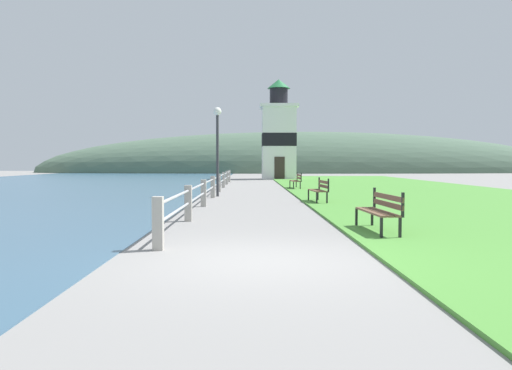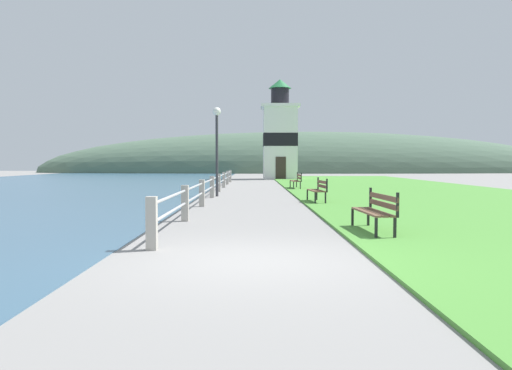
{
  "view_description": "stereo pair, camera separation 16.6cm",
  "coord_description": "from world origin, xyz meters",
  "px_view_note": "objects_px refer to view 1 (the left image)",
  "views": [
    {
      "loc": [
        -0.16,
        -7.62,
        1.53
      ],
      "look_at": [
        0.16,
        19.1,
        0.3
      ],
      "focal_mm": 35.0,
      "sensor_mm": 36.0,
      "label": 1
    },
    {
      "loc": [
        0.01,
        -7.63,
        1.53
      ],
      "look_at": [
        0.16,
        19.1,
        0.3
      ],
      "focal_mm": 35.0,
      "sensor_mm": 36.0,
      "label": 2
    }
  ],
  "objects_px": {
    "lighthouse": "(279,137)",
    "lamp_post": "(217,135)",
    "park_bench_far": "(296,180)",
    "park_bench_midway": "(320,189)",
    "park_bench_near": "(381,209)"
  },
  "relations": [
    {
      "from": "park_bench_far",
      "to": "lighthouse",
      "type": "bearing_deg",
      "value": -91.11
    },
    {
      "from": "park_bench_midway",
      "to": "lamp_post",
      "type": "xyz_separation_m",
      "value": [
        -4.05,
        3.71,
        2.2
      ]
    },
    {
      "from": "park_bench_midway",
      "to": "lighthouse",
      "type": "height_order",
      "value": "lighthouse"
    },
    {
      "from": "park_bench_far",
      "to": "park_bench_near",
      "type": "bearing_deg",
      "value": 89.23
    },
    {
      "from": "park_bench_near",
      "to": "lighthouse",
      "type": "xyz_separation_m",
      "value": [
        -0.21,
        34.45,
        3.27
      ]
    },
    {
      "from": "park_bench_midway",
      "to": "lighthouse",
      "type": "distance_m",
      "value": 26.71
    },
    {
      "from": "park_bench_far",
      "to": "lighthouse",
      "type": "height_order",
      "value": "lighthouse"
    },
    {
      "from": "park_bench_near",
      "to": "lamp_post",
      "type": "bearing_deg",
      "value": -72.73
    },
    {
      "from": "park_bench_near",
      "to": "park_bench_far",
      "type": "height_order",
      "value": "same"
    },
    {
      "from": "park_bench_midway",
      "to": "lamp_post",
      "type": "bearing_deg",
      "value": -46.53
    },
    {
      "from": "lighthouse",
      "to": "lamp_post",
      "type": "height_order",
      "value": "lighthouse"
    },
    {
      "from": "park_bench_far",
      "to": "lighthouse",
      "type": "xyz_separation_m",
      "value": [
        -0.05,
        16.87,
        3.27
      ]
    },
    {
      "from": "lamp_post",
      "to": "park_bench_near",
      "type": "bearing_deg",
      "value": -70.03
    },
    {
      "from": "park_bench_near",
      "to": "park_bench_far",
      "type": "relative_size",
      "value": 0.98
    },
    {
      "from": "lighthouse",
      "to": "lamp_post",
      "type": "xyz_separation_m",
      "value": [
        -4.03,
        -22.8,
        -1.08
      ]
    }
  ]
}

